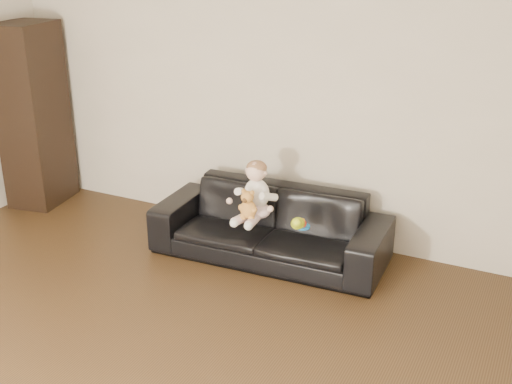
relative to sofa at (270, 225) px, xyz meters
The scene contains 9 objects.
wall_back 1.17m from the sofa, 118.29° to the left, with size 5.00×5.00×0.00m, color beige.
sofa is the anchor object (origin of this frame).
cabinet 2.60m from the sofa, behind, with size 0.43×0.60×1.73m, color black.
shelf_item 2.70m from the sofa, behind, with size 0.18×0.25×0.28m, color silver.
baby 0.33m from the sofa, 128.58° to the right, with size 0.32×0.40×0.48m.
teddy_bear 0.37m from the sofa, 106.27° to the right, with size 0.14×0.14×0.24m.
toy_green 0.35m from the sofa, 24.57° to the right, with size 0.11×0.13×0.09m, color #BFD919.
toy_rattle 0.36m from the sofa, 18.73° to the right, with size 0.07×0.07×0.07m, color red.
toy_blue_disc 0.35m from the sofa, 16.97° to the right, with size 0.11×0.11×0.02m, color blue.
Camera 1 is at (2.25, -2.03, 2.45)m, focal length 45.00 mm.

